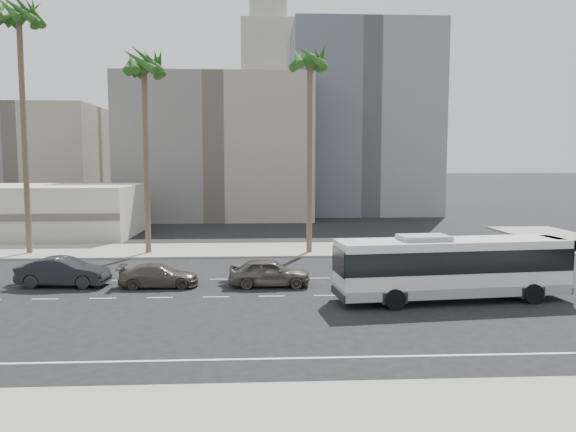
{
  "coord_description": "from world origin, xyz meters",
  "views": [
    {
      "loc": [
        -6.64,
        -29.07,
        7.2
      ],
      "look_at": [
        -4.91,
        4.0,
        3.98
      ],
      "focal_mm": 34.2,
      "sensor_mm": 36.0,
      "label": 1
    }
  ],
  "objects": [
    {
      "name": "civic_tower",
      "position": [
        -2.0,
        250.0,
        38.83
      ],
      "size": [
        42.0,
        42.0,
        129.0
      ],
      "color": "beige",
      "rests_on": "ground"
    },
    {
      "name": "car_b",
      "position": [
        -12.51,
        2.65,
        0.66
      ],
      "size": [
        1.9,
        4.59,
        1.33
      ],
      "primitive_type": "imported",
      "rotation": [
        0.0,
        0.0,
        1.58
      ],
      "color": "#4B443D",
      "rests_on": "ground"
    },
    {
      "name": "palm_far",
      "position": [
        -24.76,
        14.63,
        17.95
      ],
      "size": [
        5.76,
        5.76,
        19.76
      ],
      "rotation": [
        0.0,
        0.0,
        -0.06
      ],
      "color": "brown",
      "rests_on": "ground"
    },
    {
      "name": "sidewalk_north",
      "position": [
        0.0,
        15.5,
        0.07
      ],
      "size": [
        120.0,
        7.0,
        0.15
      ],
      "primitive_type": "cube",
      "color": "gray",
      "rests_on": "ground"
    },
    {
      "name": "palm_near",
      "position": [
        -2.7,
        13.92,
        14.72
      ],
      "size": [
        4.82,
        4.82,
        16.25
      ],
      "rotation": [
        0.0,
        0.0,
        -0.22
      ],
      "color": "brown",
      "rests_on": "ground"
    },
    {
      "name": "commercial_low",
      "position": [
        -30.0,
        25.99,
        2.5
      ],
      "size": [
        22.0,
        12.16,
        5.0
      ],
      "color": "beige",
      "rests_on": "ground"
    },
    {
      "name": "car_c",
      "position": [
        -18.1,
        3.12,
        0.85
      ],
      "size": [
        2.24,
        5.28,
        1.7
      ],
      "primitive_type": "imported",
      "rotation": [
        0.0,
        0.0,
        1.48
      ],
      "color": "black",
      "rests_on": "ground"
    },
    {
      "name": "highrise_right",
      "position": [
        45.0,
        230.0,
        35.0
      ],
      "size": [
        26.0,
        26.0,
        70.0
      ],
      "primitive_type": "cube",
      "color": "slate",
      "rests_on": "ground"
    },
    {
      "name": "car_a",
      "position": [
        -6.09,
        2.47,
        0.81
      ],
      "size": [
        1.98,
        4.79,
        1.62
      ],
      "primitive_type": "imported",
      "rotation": [
        0.0,
        0.0,
        1.56
      ],
      "color": "#534E48",
      "rests_on": "ground"
    },
    {
      "name": "midrise_gray_center",
      "position": [
        8.0,
        52.0,
        13.0
      ],
      "size": [
        20.0,
        20.0,
        26.0
      ],
      "primitive_type": "cube",
      "color": "slate",
      "rests_on": "ground"
    },
    {
      "name": "ground",
      "position": [
        0.0,
        0.0,
        0.0
      ],
      "size": [
        700.0,
        700.0,
        0.0
      ],
      "primitive_type": "plane",
      "color": "black",
      "rests_on": "ground"
    },
    {
      "name": "city_bus",
      "position": [
        3.37,
        -1.35,
        1.83
      ],
      "size": [
        12.34,
        3.96,
        3.49
      ],
      "rotation": [
        0.0,
        0.0,
        0.1
      ],
      "color": "silver",
      "rests_on": "ground"
    },
    {
      "name": "palm_mid",
      "position": [
        -15.42,
        14.3,
        14.24
      ],
      "size": [
        5.12,
        5.12,
        15.83
      ],
      "rotation": [
        0.0,
        0.0,
        0.24
      ],
      "color": "brown",
      "rests_on": "ground"
    },
    {
      "name": "midrise_beige_west",
      "position": [
        -12.0,
        45.0,
        9.0
      ],
      "size": [
        24.0,
        18.0,
        18.0
      ],
      "primitive_type": "cube",
      "color": "slate",
      "rests_on": "ground"
    },
    {
      "name": "highrise_far",
      "position": [
        70.0,
        260.0,
        30.0
      ],
      "size": [
        22.0,
        22.0,
        60.0
      ],
      "primitive_type": "cube",
      "color": "slate",
      "rests_on": "ground"
    },
    {
      "name": "midrise_beige_far",
      "position": [
        -38.0,
        50.0,
        7.5
      ],
      "size": [
        18.0,
        16.0,
        15.0
      ],
      "primitive_type": "cube",
      "color": "slate",
      "rests_on": "ground"
    }
  ]
}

